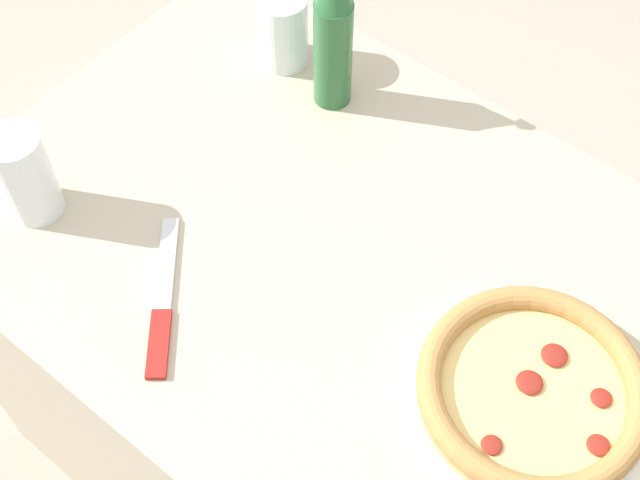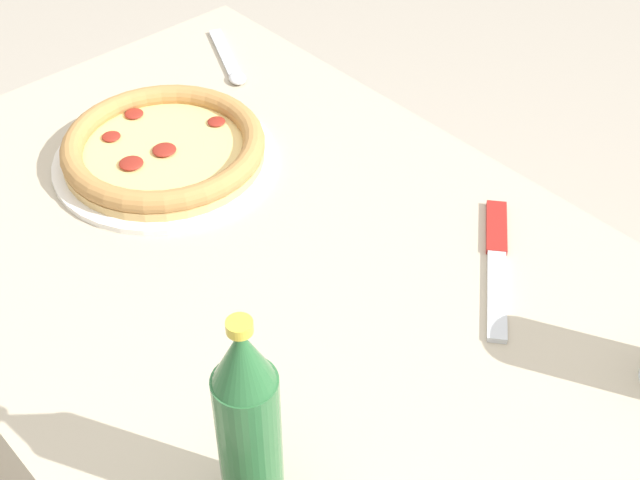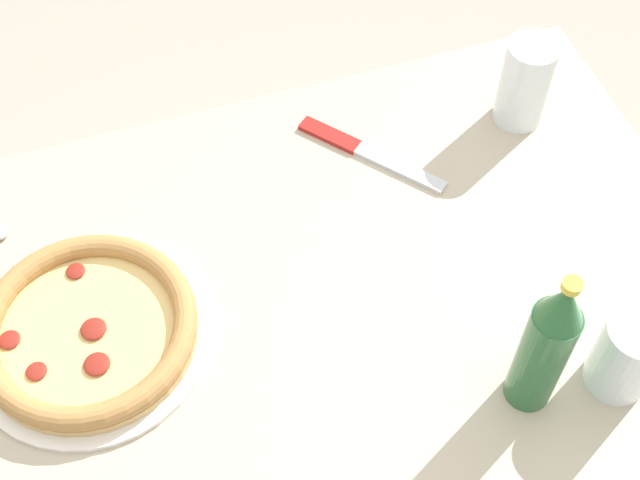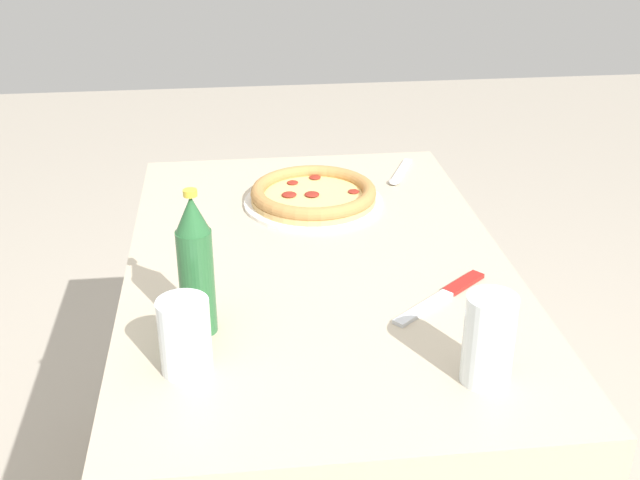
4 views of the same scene
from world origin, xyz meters
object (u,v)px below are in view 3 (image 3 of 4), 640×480
beer_bottle (546,345)px  knife (364,151)px  glass_cola (524,86)px  glass_iced_tea (626,357)px  pizza_veggie (88,330)px

beer_bottle → knife: bearing=-82.3°
glass_cola → glass_iced_tea: bearing=79.9°
glass_iced_tea → knife: size_ratio=0.60×
glass_cola → glass_iced_tea: (0.08, 0.43, -0.01)m
glass_iced_tea → pizza_veggie: bearing=-23.2°
glass_cola → knife: size_ratio=0.70×
glass_iced_tea → knife: 0.47m
pizza_veggie → knife: 0.47m
glass_cola → beer_bottle: bearing=65.8°
pizza_veggie → glass_iced_tea: 0.65m
glass_iced_tea → knife: glass_iced_tea is taller
knife → glass_iced_tea: bearing=110.8°
pizza_veggie → beer_bottle: beer_bottle is taller
glass_cola → beer_bottle: beer_bottle is taller
beer_bottle → glass_iced_tea: bearing=171.0°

